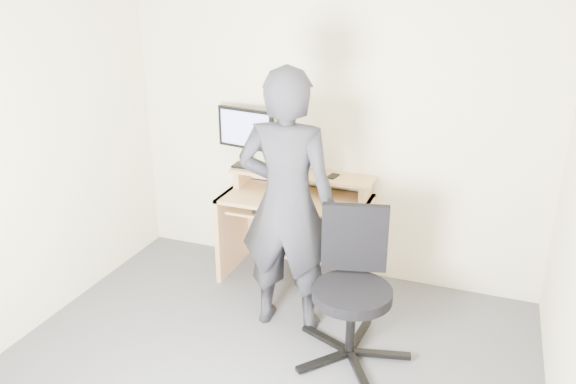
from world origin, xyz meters
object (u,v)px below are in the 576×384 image
Objects in this scene: desk at (299,216)px; monitor at (246,132)px; person at (287,204)px; office_chair at (353,281)px.

monitor is (-0.49, 0.06, 0.67)m from desk.
person is at bearing -77.24° from desk.
person is (0.65, -0.76, -0.26)m from monitor.
person reaches higher than desk.
office_chair is 0.52× the size of person.
person is at bearing -39.06° from monitor.
office_chair is 0.69m from person.
monitor is at bearing 128.58° from office_chair.
office_chair is at bearing -51.81° from desk.
person reaches higher than office_chair.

